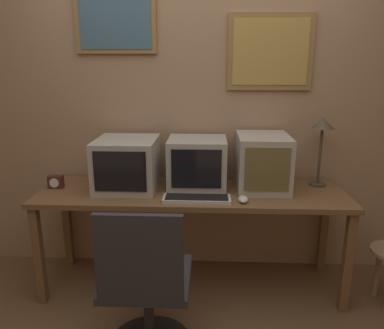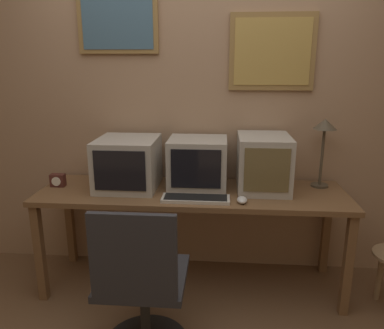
{
  "view_description": "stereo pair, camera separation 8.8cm",
  "coord_description": "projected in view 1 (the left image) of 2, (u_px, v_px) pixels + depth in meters",
  "views": [
    {
      "loc": [
        0.11,
        -1.56,
        1.61
      ],
      "look_at": [
        0.0,
        0.93,
        0.93
      ],
      "focal_mm": 35.0,
      "sensor_mm": 36.0,
      "label": 1
    },
    {
      "loc": [
        0.2,
        -1.55,
        1.61
      ],
      "look_at": [
        0.0,
        0.93,
        0.93
      ],
      "focal_mm": 35.0,
      "sensor_mm": 36.0,
      "label": 2
    }
  ],
  "objects": [
    {
      "name": "desk_lamp",
      "position": [
        322.0,
        132.0,
        2.65
      ],
      "size": [
        0.16,
        0.16,
        0.49
      ],
      "color": "#4C4233",
      "rests_on": "desk"
    },
    {
      "name": "mouse_near_keyboard",
      "position": [
        243.0,
        199.0,
        2.41
      ],
      "size": [
        0.06,
        0.1,
        0.04
      ],
      "color": "silver",
      "rests_on": "desk"
    },
    {
      "name": "monitor_right",
      "position": [
        263.0,
        162.0,
        2.64
      ],
      "size": [
        0.36,
        0.44,
        0.38
      ],
      "color": "#B7B2A8",
      "rests_on": "desk"
    },
    {
      "name": "monitor_left",
      "position": [
        127.0,
        164.0,
        2.65
      ],
      "size": [
        0.42,
        0.46,
        0.36
      ],
      "color": "#B7B2A8",
      "rests_on": "desk"
    },
    {
      "name": "desk",
      "position": [
        192.0,
        201.0,
        2.65
      ],
      "size": [
        2.14,
        0.62,
        0.74
      ],
      "color": "brown",
      "rests_on": "ground_plane"
    },
    {
      "name": "desk_clock",
      "position": [
        56.0,
        182.0,
        2.68
      ],
      "size": [
        0.1,
        0.06,
        0.09
      ],
      "color": "#4C231E",
      "rests_on": "desk"
    },
    {
      "name": "wall_back",
      "position": [
        194.0,
        104.0,
        2.82
      ],
      "size": [
        8.0,
        0.08,
        2.6
      ],
      "color": "tan",
      "rests_on": "ground_plane"
    },
    {
      "name": "keyboard_main",
      "position": [
        197.0,
        199.0,
        2.44
      ],
      "size": [
        0.44,
        0.15,
        0.03
      ],
      "color": "beige",
      "rests_on": "desk"
    },
    {
      "name": "monitor_center",
      "position": [
        197.0,
        163.0,
        2.68
      ],
      "size": [
        0.41,
        0.38,
        0.35
      ],
      "color": "#B7B2A8",
      "rests_on": "desk"
    },
    {
      "name": "office_chair",
      "position": [
        146.0,
        294.0,
        2.03
      ],
      "size": [
        0.49,
        0.49,
        0.93
      ],
      "color": "black",
      "rests_on": "ground_plane"
    }
  ]
}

